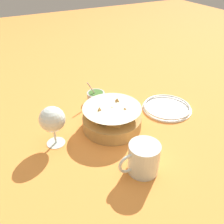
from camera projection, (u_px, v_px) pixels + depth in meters
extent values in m
plane|color=orange|center=(111.00, 129.00, 0.92)|extent=(4.00, 4.00, 0.00)
cylinder|color=#B2894C|center=(112.00, 122.00, 0.92)|extent=(0.22, 0.22, 0.05)
cone|color=beige|center=(112.00, 117.00, 0.91)|extent=(0.21, 0.21, 0.08)
cylinder|color=#3D842D|center=(112.00, 121.00, 0.92)|extent=(0.16, 0.16, 0.01)
pyramid|color=#CC8E42|center=(100.00, 115.00, 0.88)|extent=(0.08, 0.08, 0.07)
pyramid|color=#CC8E42|center=(116.00, 122.00, 0.86)|extent=(0.08, 0.06, 0.05)
pyramid|color=#CC8E42|center=(125.00, 115.00, 0.89)|extent=(0.09, 0.09, 0.06)
pyramid|color=#CC8E42|center=(117.00, 106.00, 0.93)|extent=(0.09, 0.09, 0.07)
pyramid|color=#CC8E42|center=(112.00, 114.00, 0.90)|extent=(0.08, 0.09, 0.06)
cylinder|color=#B7B7BC|center=(96.00, 97.00, 1.07)|extent=(0.08, 0.08, 0.04)
cylinder|color=#42702D|center=(96.00, 96.00, 1.07)|extent=(0.06, 0.06, 0.03)
cylinder|color=#B7B7BC|center=(93.00, 91.00, 1.05)|extent=(0.05, 0.01, 0.09)
cylinder|color=silver|center=(56.00, 143.00, 0.86)|extent=(0.06, 0.06, 0.00)
cylinder|color=silver|center=(55.00, 135.00, 0.84)|extent=(0.01, 0.01, 0.06)
sphere|color=silver|center=(52.00, 119.00, 0.80)|extent=(0.09, 0.09, 0.09)
sphere|color=beige|center=(53.00, 122.00, 0.81)|extent=(0.06, 0.06, 0.06)
cylinder|color=silver|center=(144.00, 158.00, 0.73)|extent=(0.09, 0.09, 0.10)
cylinder|color=gold|center=(143.00, 161.00, 0.73)|extent=(0.08, 0.08, 0.07)
torus|color=silver|center=(129.00, 164.00, 0.71)|extent=(0.07, 0.01, 0.07)
cylinder|color=white|center=(167.00, 108.00, 1.03)|extent=(0.20, 0.20, 0.01)
torus|color=white|center=(167.00, 107.00, 1.03)|extent=(0.19, 0.19, 0.01)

